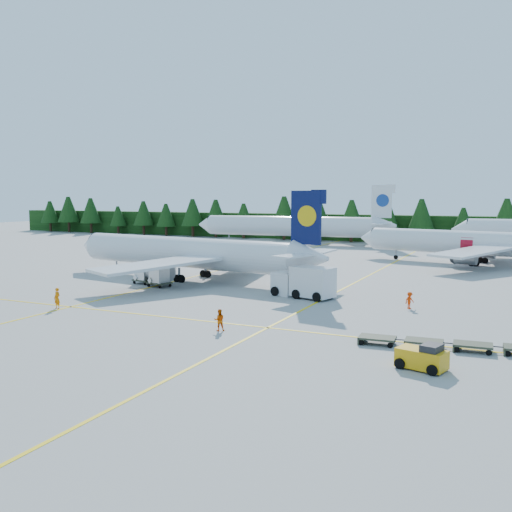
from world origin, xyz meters
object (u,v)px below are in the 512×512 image
at_px(airstairs, 159,269).
at_px(service_truck, 303,282).
at_px(airliner_red, 466,243).
at_px(baggage_tug, 423,357).
at_px(airliner_navy, 180,253).

distance_m(airstairs, service_truck, 23.55).
relative_size(airliner_red, baggage_tug, 11.52).
height_order(airliner_navy, service_truck, airliner_navy).
bearing_deg(baggage_tug, airliner_navy, 157.83).
bearing_deg(airstairs, airliner_navy, -31.70).
relative_size(airstairs, service_truck, 0.87).
distance_m(service_truck, baggage_tug, 24.78).
distance_m(airliner_red, baggage_tug, 57.19).
height_order(airliner_navy, airliner_red, airliner_navy).
relative_size(airliner_red, airstairs, 5.89).
xyz_separation_m(airliner_navy, baggage_tug, (33.33, -25.78, -2.51)).
relative_size(airliner_navy, service_truck, 5.29).
xyz_separation_m(airliner_navy, airstairs, (-3.96, 1.23, -2.45)).
relative_size(airliner_navy, baggage_tug, 11.88).
relative_size(airliner_red, service_truck, 5.13).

